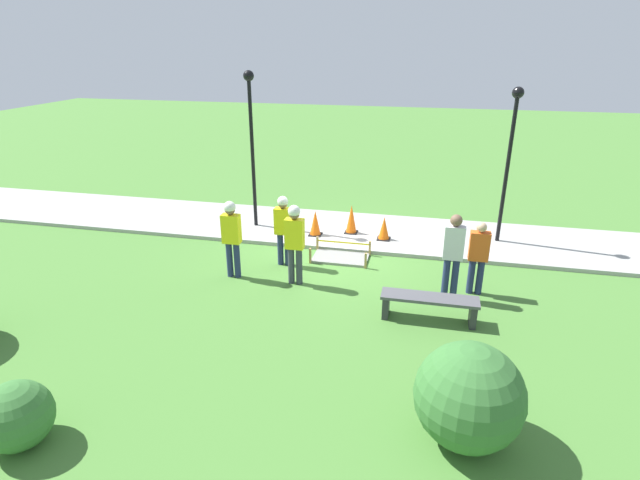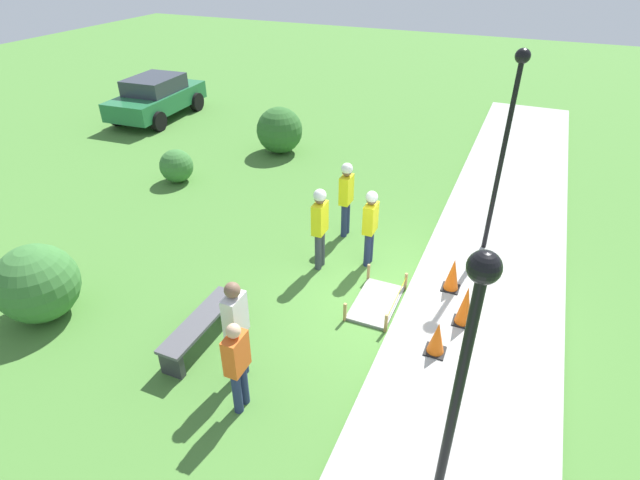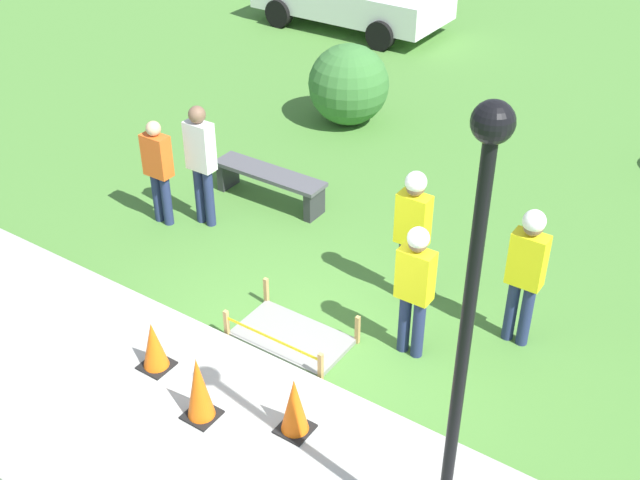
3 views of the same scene
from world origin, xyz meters
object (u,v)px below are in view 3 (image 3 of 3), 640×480
traffic_cone_sidewalk_edge (294,406)px  park_bench (270,180)px  lamppost_near (470,298)px  traffic_cone_far_patch (199,388)px  worker_assistant (415,282)px  bystander_in_gray_shirt (201,158)px  traffic_cone_near_patch (154,346)px  worker_supervisor (527,266)px  worker_trainee (413,225)px  bystander_in_orange_shirt (158,167)px

traffic_cone_sidewalk_edge → park_bench: (-3.09, 3.67, -0.08)m
lamppost_near → traffic_cone_far_patch: bearing=179.9°
worker_assistant → bystander_in_gray_shirt: bearing=167.6°
traffic_cone_sidewalk_edge → traffic_cone_near_patch: bearing=-177.1°
traffic_cone_far_patch → worker_supervisor: bearing=54.6°
traffic_cone_sidewalk_edge → worker_trainee: (-0.18, 2.72, 0.65)m
traffic_cone_near_patch → traffic_cone_sidewalk_edge: 1.84m
traffic_cone_near_patch → bystander_in_gray_shirt: bystander_in_gray_shirt is taller
park_bench → traffic_cone_far_patch: bearing=-61.9°
bystander_in_orange_shirt → lamppost_near: lamppost_near is taller
park_bench → worker_assistant: 3.95m
traffic_cone_sidewalk_edge → bystander_in_gray_shirt: 4.42m
traffic_cone_near_patch → park_bench: (-1.24, 3.77, -0.05)m
traffic_cone_near_patch → bystander_in_orange_shirt: bystander_in_orange_shirt is taller
bystander_in_gray_shirt → traffic_cone_near_patch: bearing=-59.2°
lamppost_near → traffic_cone_near_patch: bearing=175.4°
worker_assistant → bystander_in_orange_shirt: bearing=173.2°
traffic_cone_far_patch → bystander_in_orange_shirt: (-3.09, 2.72, 0.41)m
traffic_cone_sidewalk_edge → worker_supervisor: size_ratio=0.38×
traffic_cone_far_patch → worker_trainee: 3.24m
traffic_cone_near_patch → worker_trainee: size_ratio=0.34×
worker_assistant → bystander_in_orange_shirt: 4.38m
worker_trainee → lamppost_near: bearing=-57.1°
worker_assistant → traffic_cone_far_patch: bearing=-119.8°
park_bench → worker_supervisor: (4.36, -0.98, 0.72)m
worker_trainee → bystander_in_gray_shirt: size_ratio=0.99×
bystander_in_orange_shirt → traffic_cone_sidewalk_edge: bearing=-30.2°
traffic_cone_sidewalk_edge → park_bench: bearing=130.0°
bystander_in_gray_shirt → park_bench: bearing=68.6°
traffic_cone_near_patch → worker_assistant: worker_assistant is taller
bystander_in_orange_shirt → lamppost_near: (5.84, -2.73, 1.93)m
traffic_cone_far_patch → worker_trainee: (0.74, 3.10, 0.60)m
traffic_cone_sidewalk_edge → worker_supervisor: bearing=64.7°
traffic_cone_near_patch → bystander_in_orange_shirt: size_ratio=0.38×
park_bench → bystander_in_orange_shirt: bearing=-124.7°
park_bench → lamppost_near: size_ratio=0.44×
park_bench → worker_assistant: worker_assistant is taller
traffic_cone_near_patch → bystander_in_orange_shirt: bearing=131.8°
lamppost_near → park_bench: bearing=140.4°
park_bench → bystander_in_orange_shirt: bystander_in_orange_shirt is taller
park_bench → traffic_cone_near_patch: bearing=-71.7°
traffic_cone_far_patch → bystander_in_gray_shirt: (-2.56, 3.04, 0.56)m
park_bench → bystander_in_gray_shirt: size_ratio=1.00×
worker_supervisor → worker_trainee: (-1.45, 0.02, 0.01)m
worker_trainee → bystander_in_gray_shirt: bearing=-179.0°
worker_assistant → lamppost_near: lamppost_near is taller
traffic_cone_sidewalk_edge → worker_trainee: bearing=93.8°
park_bench → lamppost_near: (4.92, -4.06, 2.47)m
traffic_cone_sidewalk_edge → lamppost_near: size_ratio=0.16×
park_bench → worker_trainee: (2.91, -0.96, 0.73)m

